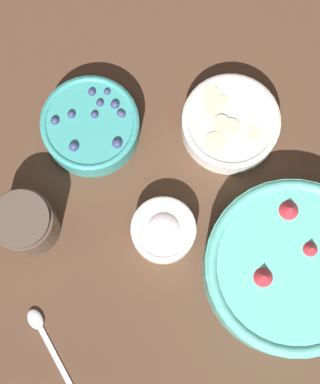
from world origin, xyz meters
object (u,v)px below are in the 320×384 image
at_px(bowl_strawberries, 291,268).
at_px(bowl_blueberries, 91,126).
at_px(bowl_cream, 163,230).
at_px(jar_chocolate, 26,223).
at_px(bowl_bananas, 230,123).

bearing_deg(bowl_strawberries, bowl_blueberries, 115.32).
height_order(bowl_strawberries, bowl_cream, bowl_strawberries).
xyz_separation_m(bowl_strawberries, jar_chocolate, (-0.31, 0.24, -0.00)).
bearing_deg(bowl_blueberries, bowl_bananas, -27.02).
height_order(bowl_strawberries, bowl_blueberries, bowl_strawberries).
relative_size(bowl_strawberries, bowl_blueberries, 1.68).
xyz_separation_m(bowl_bananas, bowl_cream, (-0.17, -0.10, 0.00)).
relative_size(bowl_bananas, bowl_cream, 1.56).
distance_m(bowl_bananas, jar_chocolate, 0.34).
bearing_deg(bowl_cream, bowl_strawberries, -45.42).
distance_m(bowl_strawberries, bowl_cream, 0.19).
bearing_deg(jar_chocolate, bowl_strawberries, -37.85).
xyz_separation_m(bowl_strawberries, bowl_blueberries, (-0.16, 0.33, -0.01)).
xyz_separation_m(bowl_bananas, jar_chocolate, (-0.34, 0.01, 0.01)).
distance_m(bowl_bananas, bowl_cream, 0.20).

